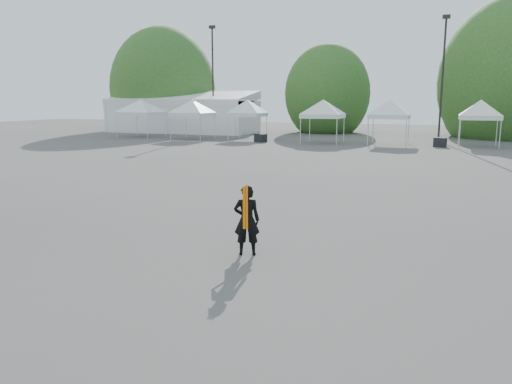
% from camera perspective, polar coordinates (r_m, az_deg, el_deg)
% --- Properties ---
extents(ground, '(120.00, 120.00, 0.00)m').
position_cam_1_polar(ground, '(11.98, 3.23, -5.67)').
color(ground, '#474442').
rests_on(ground, ground).
extents(marquee, '(15.00, 6.25, 4.23)m').
position_cam_1_polar(marquee, '(52.56, -8.40, 8.93)').
color(marquee, white).
rests_on(marquee, ground).
extents(light_pole_west, '(0.60, 0.25, 10.30)m').
position_cam_1_polar(light_pole_west, '(49.88, -4.96, 13.28)').
color(light_pole_west, black).
rests_on(light_pole_west, ground).
extents(light_pole_east, '(0.60, 0.25, 9.80)m').
position_cam_1_polar(light_pole_east, '(43.04, 20.57, 12.78)').
color(light_pole_east, black).
rests_on(light_pole_east, ground).
extents(tree_far_w, '(4.80, 4.80, 7.30)m').
position_cam_1_polar(tree_far_w, '(57.15, -10.57, 11.56)').
color(tree_far_w, '#382314').
rests_on(tree_far_w, ground).
extents(tree_mid_w, '(4.16, 4.16, 6.33)m').
position_cam_1_polar(tree_mid_w, '(52.25, 8.16, 11.07)').
color(tree_mid_w, '#382314').
rests_on(tree_mid_w, ground).
extents(tent_a, '(4.74, 4.74, 3.88)m').
position_cam_1_polar(tent_a, '(46.54, -13.04, 9.92)').
color(tent_a, silver).
rests_on(tent_a, ground).
extents(tent_b, '(4.23, 4.23, 3.88)m').
position_cam_1_polar(tent_b, '(43.16, -7.30, 10.07)').
color(tent_b, silver).
rests_on(tent_b, ground).
extents(tent_c, '(3.86, 3.86, 3.88)m').
position_cam_1_polar(tent_c, '(42.58, -0.97, 10.15)').
color(tent_c, silver).
rests_on(tent_c, ground).
extents(tent_d, '(4.21, 4.21, 3.88)m').
position_cam_1_polar(tent_d, '(39.15, 7.69, 10.02)').
color(tent_d, silver).
rests_on(tent_d, ground).
extents(tent_e, '(4.07, 4.07, 3.88)m').
position_cam_1_polar(tent_e, '(38.81, 15.07, 9.76)').
color(tent_e, silver).
rests_on(tent_e, ground).
extents(tent_f, '(3.90, 3.90, 3.88)m').
position_cam_1_polar(tent_f, '(39.05, 24.32, 9.20)').
color(tent_f, silver).
rests_on(tent_f, ground).
extents(man, '(0.66, 0.54, 1.54)m').
position_cam_1_polar(man, '(10.78, -1.07, -3.23)').
color(man, black).
rests_on(man, ground).
extents(crate_west, '(1.03, 0.92, 0.66)m').
position_cam_1_polar(crate_west, '(39.82, 0.53, 6.19)').
color(crate_west, black).
rests_on(crate_west, ground).
extents(crate_mid, '(0.93, 0.76, 0.67)m').
position_cam_1_polar(crate_mid, '(38.03, 20.29, 5.35)').
color(crate_mid, black).
rests_on(crate_mid, ground).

